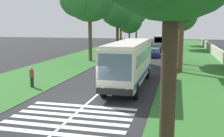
{
  "coord_description": "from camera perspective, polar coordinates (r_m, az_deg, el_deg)",
  "views": [
    {
      "loc": [
        -16.12,
        -5.62,
        5.17
      ],
      "look_at": [
        4.87,
        -0.54,
        1.6
      ],
      "focal_mm": 43.32,
      "sensor_mm": 36.0,
      "label": 1
    }
  ],
  "objects": [
    {
      "name": "ground",
      "position": [
        17.84,
        -5.42,
        -7.51
      ],
      "size": [
        160.0,
        160.0,
        0.0
      ],
      "primitive_type": "plane",
      "color": "#262628"
    },
    {
      "name": "grass_verge_left",
      "position": [
        34.44,
        -10.22,
        0.64
      ],
      "size": [
        120.0,
        8.0,
        0.04
      ],
      "primitive_type": "cube",
      "color": "#2D6628",
      "rests_on": "ground"
    },
    {
      "name": "grass_verge_right",
      "position": [
        31.65,
        18.09,
        -0.45
      ],
      "size": [
        120.0,
        8.0,
        0.04
      ],
      "primitive_type": "cube",
      "color": "#2D6628",
      "rests_on": "ground"
    },
    {
      "name": "centre_line",
      "position": [
        32.04,
        3.33,
        0.09
      ],
      "size": [
        110.0,
        0.16,
        0.01
      ],
      "primitive_type": "cube",
      "color": "silver",
      "rests_on": "ground"
    },
    {
      "name": "coach_bus",
      "position": [
        22.55,
        3.73,
        1.66
      ],
      "size": [
        11.16,
        2.62,
        3.73
      ],
      "color": "silver",
      "rests_on": "ground"
    },
    {
      "name": "zebra_crossing",
      "position": [
        15.46,
        -8.7,
        -10.25
      ],
      "size": [
        4.95,
        6.8,
        0.01
      ],
      "color": "silver",
      "rests_on": "ground"
    },
    {
      "name": "trailing_car_0",
      "position": [
        43.21,
        8.8,
        3.29
      ],
      "size": [
        4.3,
        1.78,
        1.43
      ],
      "color": "navy",
      "rests_on": "ground"
    },
    {
      "name": "trailing_car_1",
      "position": [
        51.42,
        9.41,
        4.23
      ],
      "size": [
        4.3,
        1.78,
        1.43
      ],
      "color": "black",
      "rests_on": "ground"
    },
    {
      "name": "trailing_minibus_0",
      "position": [
        63.25,
        9.96,
        5.96
      ],
      "size": [
        6.0,
        2.14,
        2.53
      ],
      "color": "#BFB299",
      "rests_on": "ground"
    },
    {
      "name": "roadside_tree_left_0",
      "position": [
        58.09,
        1.65,
        12.27
      ],
      "size": [
        6.41,
        5.42,
        10.9
      ],
      "color": "brown",
      "rests_on": "grass_verge_left"
    },
    {
      "name": "roadside_tree_left_2",
      "position": [
        50.35,
        1.02,
        11.49
      ],
      "size": [
        6.36,
        5.28,
        9.79
      ],
      "color": "#3D2D1E",
      "rests_on": "grass_verge_left"
    },
    {
      "name": "roadside_tree_left_3",
      "position": [
        77.69,
        5.07,
        11.41
      ],
      "size": [
        7.66,
        6.03,
        11.14
      ],
      "color": "brown",
      "rests_on": "grass_verge_left"
    },
    {
      "name": "roadside_tree_left_4",
      "position": [
        68.78,
        3.59,
        9.96
      ],
      "size": [
        7.31,
        6.47,
        9.22
      ],
      "color": "#3D2D1E",
      "rests_on": "grass_verge_left"
    },
    {
      "name": "roadside_tree_right_0",
      "position": [
        69.07,
        13.52,
        10.9
      ],
      "size": [
        6.0,
        5.23,
        10.02
      ],
      "color": "#3D2D1E",
      "rests_on": "grass_verge_right"
    },
    {
      "name": "roadside_tree_right_1",
      "position": [
        58.1,
        14.23,
        10.66
      ],
      "size": [
        7.77,
        6.52,
        10.14
      ],
      "color": "#4C3826",
      "rests_on": "grass_verge_right"
    },
    {
      "name": "roadside_tree_right_3",
      "position": [
        36.79,
        13.35,
        13.7
      ],
      "size": [
        8.09,
        6.55,
        11.54
      ],
      "color": "#3D2D1E",
      "rests_on": "grass_verge_right"
    },
    {
      "name": "utility_pole",
      "position": [
        32.65,
        13.3,
        7.91
      ],
      "size": [
        0.24,
        1.4,
        8.58
      ],
      "color": "#473828",
      "rests_on": "grass_verge_right"
    },
    {
      "name": "pedestrian",
      "position": [
        23.06,
        -16.56,
        -1.67
      ],
      "size": [
        0.34,
        0.34,
        1.69
      ],
      "color": "#26262D",
      "rests_on": "grass_verge_left"
    }
  ]
}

